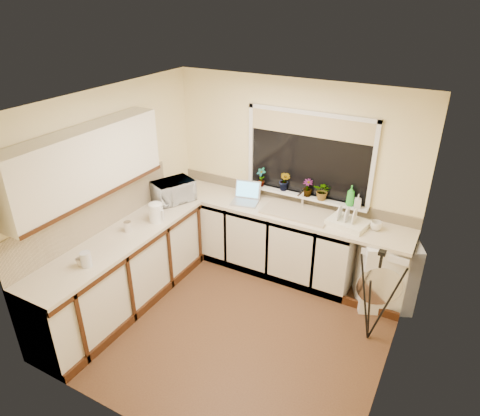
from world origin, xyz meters
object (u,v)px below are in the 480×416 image
(washing_machine, at_px, (386,270))
(steel_jar, at_px, (128,227))
(glass_jug, at_px, (86,259))
(plant_a, at_px, (261,177))
(plant_c, at_px, (308,188))
(cup_back, at_px, (376,226))
(cup_left, at_px, (80,262))
(dish_rack, at_px, (348,223))
(microwave, at_px, (173,191))
(kettle, at_px, (156,213))
(laptop, at_px, (246,196))
(plant_b, at_px, (285,181))
(soap_bottle_green, at_px, (351,196))
(plant_d, at_px, (323,191))
(soap_bottle_clear, at_px, (358,201))
(tripod, at_px, (375,297))

(washing_machine, xyz_separation_m, steel_jar, (-2.64, -1.33, 0.53))
(glass_jug, relative_size, plant_a, 0.62)
(plant_c, xyz_separation_m, cup_back, (0.91, -0.18, -0.21))
(plant_c, bearing_deg, plant_a, -179.74)
(cup_left, bearing_deg, glass_jug, 19.72)
(dish_rack, height_order, plant_a, plant_a)
(microwave, bearing_deg, plant_c, -42.81)
(washing_machine, distance_m, cup_back, 0.56)
(kettle, distance_m, plant_c, 1.86)
(laptop, height_order, steel_jar, laptop)
(steel_jar, bearing_deg, plant_c, 44.99)
(cup_left, bearing_deg, microwave, 92.33)
(washing_machine, height_order, plant_b, plant_b)
(soap_bottle_green, bearing_deg, kettle, -148.38)
(plant_a, height_order, plant_d, plant_a)
(plant_c, bearing_deg, washing_machine, -11.19)
(plant_b, height_order, soap_bottle_clear, plant_b)
(washing_machine, relative_size, steel_jar, 7.26)
(plant_c, relative_size, cup_back, 1.66)
(kettle, distance_m, plant_d, 2.01)
(steel_jar, relative_size, plant_c, 0.54)
(plant_b, bearing_deg, tripod, -33.38)
(plant_c, xyz_separation_m, plant_d, (0.20, -0.02, 0.01))
(soap_bottle_clear, bearing_deg, plant_c, 177.57)
(cup_back, bearing_deg, cup_left, -138.61)
(dish_rack, distance_m, soap_bottle_green, 0.34)
(kettle, distance_m, dish_rack, 2.23)
(dish_rack, distance_m, tripod, 0.95)
(steel_jar, bearing_deg, laptop, 58.76)
(dish_rack, relative_size, steel_jar, 3.73)
(steel_jar, height_order, soap_bottle_green, soap_bottle_green)
(plant_d, bearing_deg, microwave, -160.04)
(microwave, xyz_separation_m, cup_back, (2.47, 0.48, -0.09))
(soap_bottle_green, distance_m, cup_left, 3.07)
(washing_machine, bearing_deg, plant_d, 143.99)
(plant_c, bearing_deg, cup_left, -123.10)
(microwave, height_order, plant_d, plant_d)
(plant_b, bearing_deg, laptop, -152.04)
(soap_bottle_green, bearing_deg, laptop, -170.68)
(plant_b, bearing_deg, glass_jug, -116.17)
(laptop, bearing_deg, soap_bottle_clear, -4.48)
(laptop, xyz_separation_m, soap_bottle_clear, (1.37, 0.19, 0.17))
(plant_a, xyz_separation_m, cup_left, (-0.86, -2.29, -0.23))
(glass_jug, distance_m, soap_bottle_clear, 3.06)
(plant_a, bearing_deg, soap_bottle_clear, -1.08)
(plant_c, height_order, soap_bottle_clear, plant_c)
(cup_back, bearing_deg, plant_c, 168.82)
(laptop, relative_size, microwave, 0.80)
(plant_d, bearing_deg, soap_bottle_green, 1.58)
(kettle, distance_m, tripod, 2.59)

